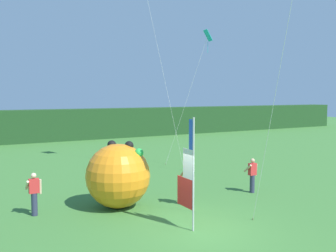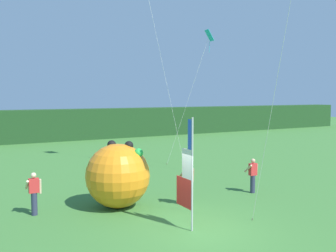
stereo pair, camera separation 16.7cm
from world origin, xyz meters
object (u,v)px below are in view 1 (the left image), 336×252
Objects in this scene: banner_flag at (189,175)px; person_mid_field at (188,182)px; person_far_left at (252,174)px; inflatable_balloon at (118,176)px; person_near_banner at (34,193)px; kite_cyan_diamond_1 at (205,44)px.

banner_flag is 2.76m from person_mid_field.
inflatable_balloon is (-6.22, 0.84, 0.44)m from person_far_left.
banner_flag reaches higher than inflatable_balloon.
inflatable_balloon is at bearing 172.33° from person_far_left.
banner_flag is 1.42× the size of inflatable_balloon.
person_near_banner is at bearing 169.66° from inflatable_balloon.
inflatable_balloon is (3.10, -0.57, 0.43)m from person_near_banner.
person_mid_field is 3.68m from person_far_left.
person_mid_field is at bearing -24.11° from inflatable_balloon.
person_far_left is 10.01m from kite_cyan_diamond_1.
banner_flag is at bearing -71.07° from inflatable_balloon.
person_far_left is 0.60× the size of inflatable_balloon.
person_near_banner reaches higher than person_far_left.
person_near_banner is 5.91m from person_mid_field.
kite_cyan_diamond_1 is (7.26, 9.53, 5.84)m from banner_flag.
person_far_left is 0.18× the size of kite_cyan_diamond_1.
banner_flag reaches higher than person_near_banner.
banner_flag is 2.12× the size of person_mid_field.
person_near_banner is 0.91× the size of person_mid_field.
kite_cyan_diamond_1 reaches higher than person_far_left.
banner_flag is at bearing -153.45° from person_far_left.
inflatable_balloon is at bearing 108.93° from banner_flag.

